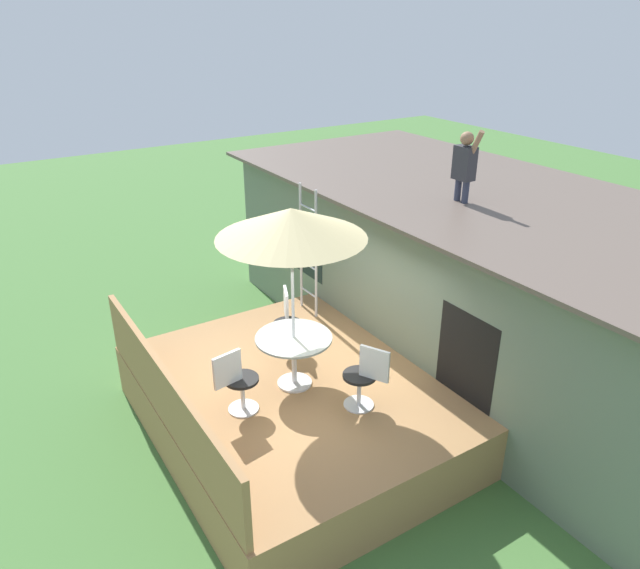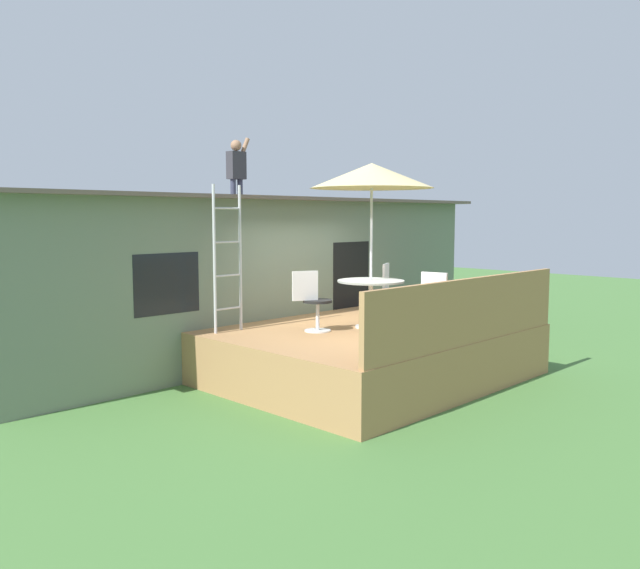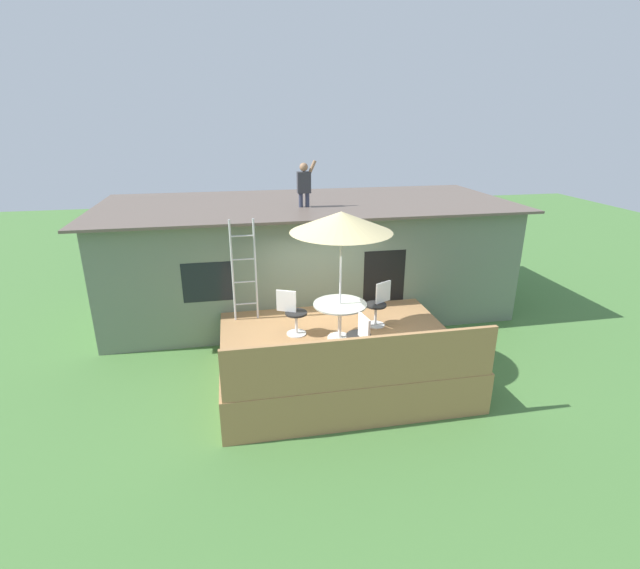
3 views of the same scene
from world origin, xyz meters
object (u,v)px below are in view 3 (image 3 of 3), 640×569
at_px(person_figure, 304,182).
at_px(patio_chair_right, 378,304).
at_px(step_ladder, 244,271).
at_px(patio_chair_left, 293,313).
at_px(patio_chair_near, 360,337).
at_px(patio_umbrella, 341,222).
at_px(patio_table, 340,311).

bearing_deg(person_figure, patio_chair_right, -66.35).
relative_size(step_ladder, patio_chair_left, 2.39).
bearing_deg(patio_chair_near, patio_chair_left, 28.37).
bearing_deg(person_figure, step_ladder, -131.83).
relative_size(patio_umbrella, person_figure, 2.29).
bearing_deg(patio_table, patio_chair_left, 155.96).
bearing_deg(step_ladder, patio_umbrella, -36.57).
relative_size(patio_chair_right, patio_chair_near, 1.00).
bearing_deg(patio_chair_near, patio_table, 0.00).
xyz_separation_m(patio_table, patio_chair_right, (0.94, 0.50, -0.13)).
distance_m(patio_table, step_ladder, 2.26).
height_order(patio_table, patio_chair_left, patio_chair_left).
relative_size(step_ladder, person_figure, 1.98).
height_order(person_figure, patio_chair_near, person_figure).
height_order(patio_umbrella, patio_chair_left, patio_umbrella).
relative_size(patio_table, patio_chair_right, 1.13).
relative_size(step_ladder, patio_chair_near, 2.39).
bearing_deg(step_ladder, patio_table, -36.57).
height_order(patio_table, patio_chair_right, patio_chair_right).
bearing_deg(patio_chair_left, patio_chair_near, -27.75).
bearing_deg(patio_chair_left, person_figure, 99.61).
xyz_separation_m(step_ladder, patio_chair_right, (2.71, -0.81, -0.64)).
height_order(patio_umbrella, step_ladder, patio_umbrella).
distance_m(step_ladder, patio_chair_left, 1.43).
bearing_deg(step_ladder, patio_chair_right, -16.72).
bearing_deg(person_figure, patio_table, -86.55).
relative_size(patio_umbrella, patio_chair_near, 2.76).
relative_size(person_figure, patio_chair_right, 1.21).
distance_m(patio_table, patio_chair_right, 1.07).
xyz_separation_m(patio_table, patio_umbrella, (-0.00, 0.00, 1.76)).
bearing_deg(patio_chair_right, person_figure, -94.07).
bearing_deg(step_ladder, patio_chair_left, -45.94).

